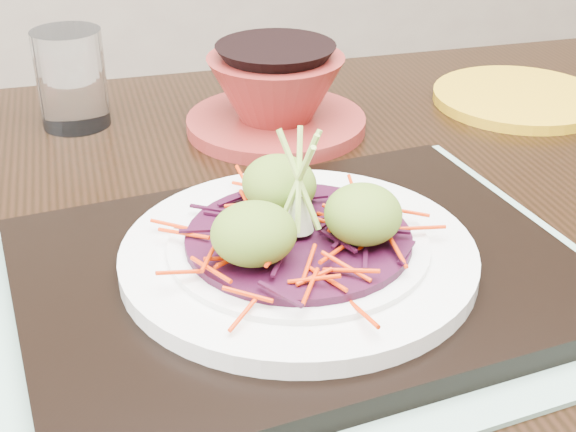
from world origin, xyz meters
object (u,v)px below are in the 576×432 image
object	(u,v)px
white_plate	(298,253)
water_glass	(71,79)
serving_tray	(298,274)
terracotta_bowl_set	(276,97)
yellow_plate	(519,98)
dining_table	(291,385)

from	to	relation	value
white_plate	water_glass	bearing A→B (deg)	107.32
serving_tray	white_plate	size ratio (longest dim) A/B	1.54
terracotta_bowl_set	water_glass	bearing A→B (deg)	156.95
yellow_plate	white_plate	bearing A→B (deg)	-143.84
serving_tray	water_glass	distance (m)	0.35
dining_table	serving_tray	size ratio (longest dim) A/B	3.77
dining_table	terracotta_bowl_set	world-z (taller)	terracotta_bowl_set
water_glass	terracotta_bowl_set	bearing A→B (deg)	-23.05
dining_table	serving_tray	bearing A→B (deg)	-95.31
dining_table	terracotta_bowl_set	size ratio (longest dim) A/B	6.07
dining_table	white_plate	distance (m)	0.13
serving_tray	water_glass	size ratio (longest dim) A/B	3.83
white_plate	terracotta_bowl_set	bearing A→B (deg)	74.28
serving_tray	water_glass	bearing A→B (deg)	104.95
terracotta_bowl_set	yellow_plate	distance (m)	0.26
dining_table	serving_tray	xyz separation A→B (m)	(-0.00, -0.02, 0.12)
water_glass	terracotta_bowl_set	world-z (taller)	water_glass
serving_tray	terracotta_bowl_set	xyz separation A→B (m)	(0.07, 0.26, 0.02)
terracotta_bowl_set	yellow_plate	bearing A→B (deg)	-3.83
white_plate	terracotta_bowl_set	xyz separation A→B (m)	(0.07, 0.26, 0.00)
dining_table	water_glass	xyz separation A→B (m)	(-0.11, 0.31, 0.15)
serving_tray	water_glass	xyz separation A→B (m)	(-0.10, 0.34, 0.03)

